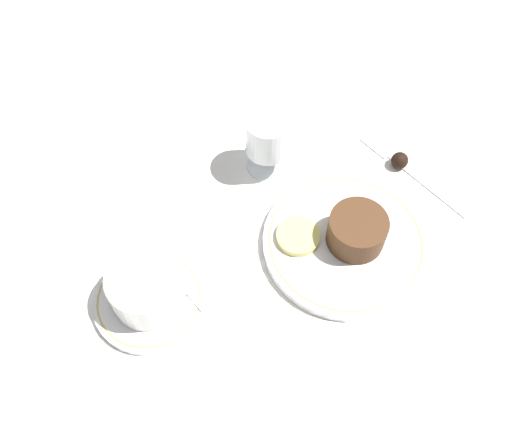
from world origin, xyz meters
The scene contains 10 objects.
ground_plane centered at (0.00, 0.00, 0.00)m, with size 3.00×3.00×0.00m, color white.
dinner_plate centered at (-0.01, -0.04, 0.01)m, with size 0.23×0.23×0.01m.
saucer centered at (-0.23, 0.13, 0.01)m, with size 0.15×0.15×0.01m.
coffee_cup centered at (-0.23, 0.13, 0.04)m, with size 0.12×0.10×0.06m.
spoon centered at (-0.19, 0.12, 0.01)m, with size 0.04×0.11×0.00m.
wine_glass centered at (0.04, 0.13, 0.07)m, with size 0.07×0.07×0.10m.
fork centered at (0.16, -0.03, 0.00)m, with size 0.06×0.20×0.01m.
dessert_cake centered at (0.00, -0.04, 0.04)m, with size 0.08×0.08×0.05m.
pineapple_slice centered at (-0.04, 0.02, 0.02)m, with size 0.06×0.06×0.01m.
chocolate_truffle centered at (0.16, -0.03, 0.01)m, with size 0.03×0.03×0.03m.
Camera 1 is at (-0.41, -0.18, 0.73)m, focal length 42.00 mm.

